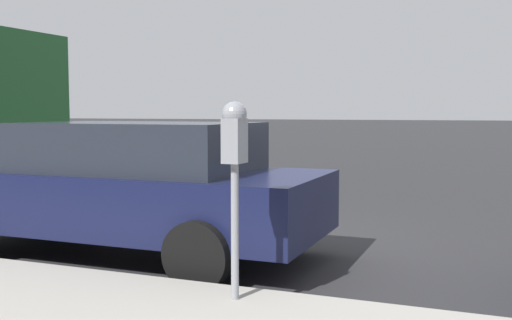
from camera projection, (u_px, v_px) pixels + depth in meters
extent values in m
plane|color=#2B2B2D|center=(254.00, 244.00, 7.31)|extent=(220.00, 220.00, 0.00)
cylinder|color=gray|center=(235.00, 232.00, 4.60)|extent=(0.06, 0.06, 1.06)
cube|color=gray|center=(235.00, 141.00, 4.54)|extent=(0.20, 0.14, 0.34)
sphere|color=gray|center=(235.00, 114.00, 4.53)|extent=(0.19, 0.19, 0.19)
cube|color=gold|center=(240.00, 146.00, 4.64)|extent=(0.01, 0.11, 0.12)
cube|color=black|center=(240.00, 130.00, 4.63)|extent=(0.01, 0.10, 0.08)
cube|color=#14193D|center=(125.00, 198.00, 6.73)|extent=(1.82, 4.48, 0.64)
cube|color=#232833|center=(138.00, 146.00, 6.61)|extent=(1.60, 2.51, 0.53)
cylinder|color=black|center=(77.00, 207.00, 8.10)|extent=(0.22, 0.64, 0.64)
cylinder|color=black|center=(198.00, 255.00, 5.40)|extent=(0.22, 0.64, 0.64)
cylinder|color=black|center=(268.00, 221.00, 7.08)|extent=(0.22, 0.64, 0.64)
cylinder|color=black|center=(24.00, 162.00, 13.01)|extent=(0.33, 1.05, 1.04)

